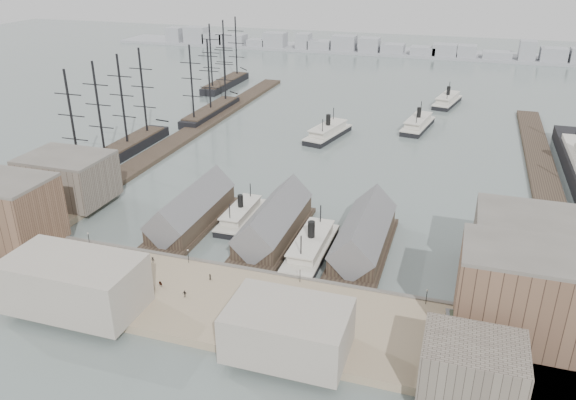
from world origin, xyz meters
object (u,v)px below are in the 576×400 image
(ferry_docked_west, at_px, (241,214))
(horse_cart_left, at_px, (76,255))
(horse_cart_right, at_px, (270,316))
(tram, at_px, (453,329))
(horse_cart_center, at_px, (156,284))

(ferry_docked_west, height_order, horse_cart_left, ferry_docked_west)
(horse_cart_left, bearing_deg, horse_cart_right, -86.36)
(tram, distance_m, horse_cart_left, 95.50)
(horse_cart_left, relative_size, horse_cart_right, 0.99)
(ferry_docked_west, relative_size, tram, 2.49)
(horse_cart_center, bearing_deg, horse_cart_left, 112.12)
(horse_cart_center, relative_size, horse_cart_right, 0.94)
(ferry_docked_west, relative_size, horse_cart_right, 5.24)
(ferry_docked_west, height_order, horse_cart_right, ferry_docked_west)
(horse_cart_left, xyz_separation_m, horse_cart_right, (57.34, -9.67, 0.04))
(ferry_docked_west, xyz_separation_m, horse_cart_right, (26.17, -47.03, 0.71))
(tram, bearing_deg, horse_cart_left, 170.74)
(tram, bearing_deg, horse_cart_center, 174.81)
(ferry_docked_west, bearing_deg, horse_cart_center, -95.58)
(tram, xyz_separation_m, horse_cart_right, (-38.09, -6.10, -0.97))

